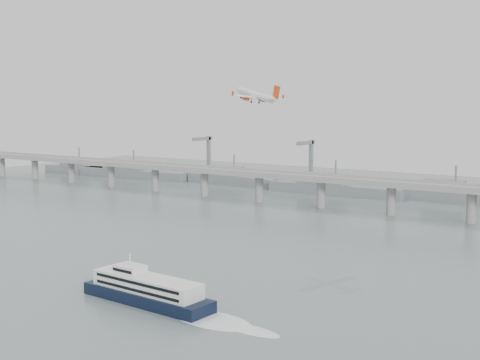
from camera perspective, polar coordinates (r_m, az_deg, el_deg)
The scene contains 5 objects.
ground at distance 263.83m, azimuth -6.74°, elevation -8.99°, with size 900.00×900.00×0.00m, color slate.
bridge at distance 429.78m, azimuth 10.68°, elevation -0.48°, with size 800.00×22.00×23.90m.
distant_fleet at distance 562.65m, azimuth -1.26°, elevation 0.19°, with size 453.00×60.90×40.00m.
ferry at distance 237.18m, azimuth -8.26°, elevation -9.69°, with size 90.14×19.01×16.99m.
airliner at distance 305.46m, azimuth 1.46°, elevation 7.54°, with size 32.73×30.42×9.39m.
Camera 1 is at (165.49, -192.40, 72.11)m, focal length 48.00 mm.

